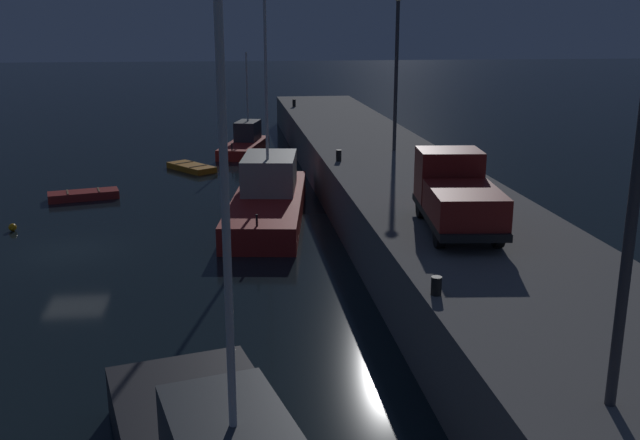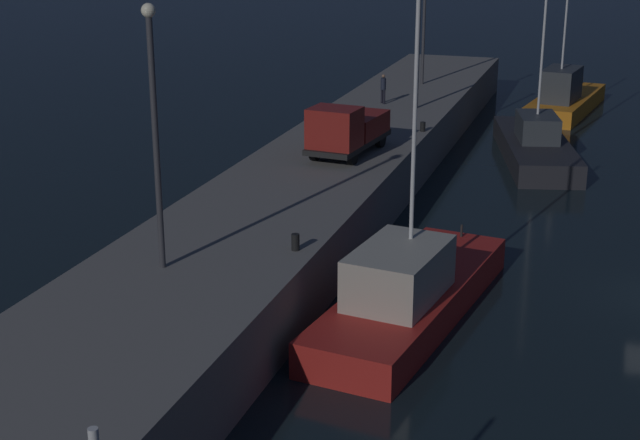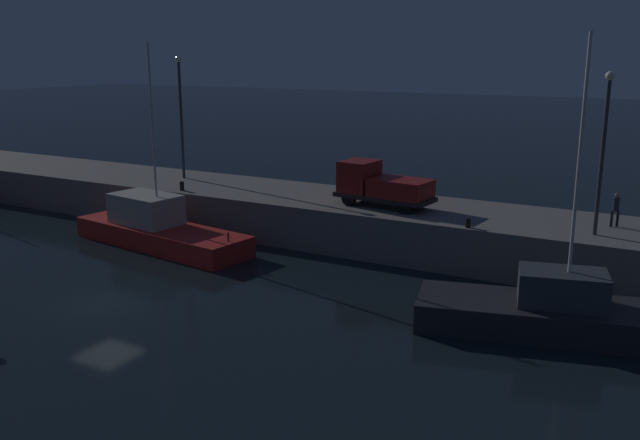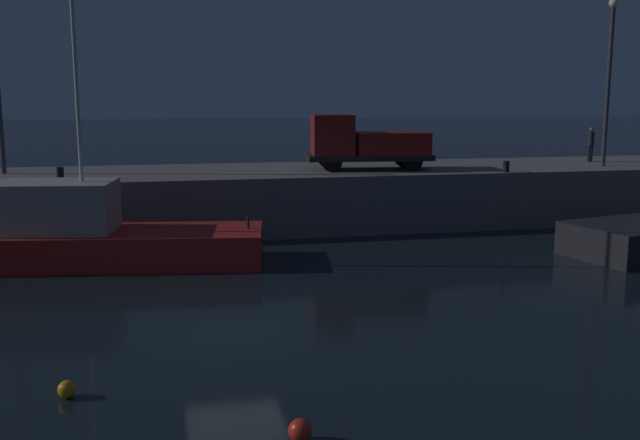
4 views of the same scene
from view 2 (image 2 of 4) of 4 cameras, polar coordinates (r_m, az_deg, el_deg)
name	(u,v)px [view 2 (image 2 of 4)]	position (r m, az deg, el deg)	size (l,w,h in m)	color
pier_quay	(278,226)	(38.23, -2.59, -0.38)	(79.33, 7.05, 2.55)	slate
fishing_trawler_red	(408,292)	(32.49, 5.36, -4.39)	(12.33, 4.98, 11.73)	red
fishing_boat_blue	(535,145)	(54.49, 12.94, 4.44)	(12.39, 6.19, 11.95)	#232328
fishing_trawler_green	(564,98)	(67.66, 14.60, 7.17)	(11.80, 4.93, 8.96)	orange
lamp_post_west	(155,119)	(29.42, -10.00, 6.03)	(0.44, 0.44, 8.36)	#38383D
lamp_post_east	(419,28)	(54.41, 6.00, 11.49)	(0.44, 0.44, 7.78)	#38383D
lamp_post_central	(424,9)	(62.23, 6.35, 12.60)	(0.44, 0.44, 8.32)	#38383D
utility_truck	(347,130)	(43.95, 1.63, 5.50)	(5.86, 2.78, 2.50)	black
dockworker	(383,87)	(56.03, 3.86, 8.05)	(0.45, 0.45, 1.74)	black
bollard_west	(295,242)	(31.77, -1.50, -1.35)	(0.28, 0.28, 0.58)	black
bollard_central	(423,127)	(49.20, 6.25, 5.65)	(0.28, 0.28, 0.49)	black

